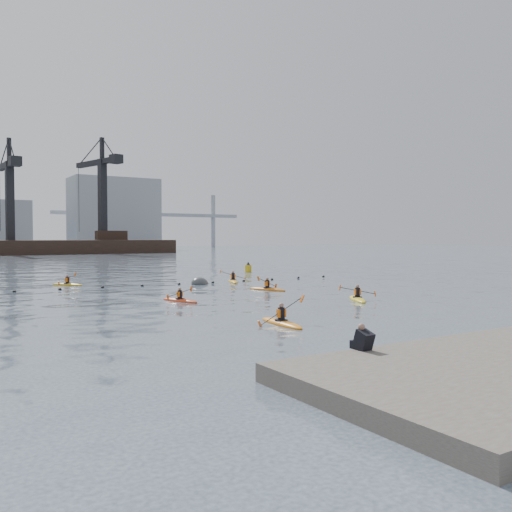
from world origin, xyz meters
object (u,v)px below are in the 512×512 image
object	(u,v)px
kayaker_1	(357,298)
kayaker_0	(281,322)
kayaker_2	(180,300)
nav_buoy	(248,269)
mooring_buoy	(200,284)
kayaker_3	(233,281)
kayaker_5	(67,284)
kayaker_4	(267,289)

from	to	relation	value
kayaker_1	kayaker_0	bearing A→B (deg)	-120.75
kayaker_2	nav_buoy	bearing A→B (deg)	31.68
kayaker_0	mooring_buoy	bearing A→B (deg)	78.25
kayaker_3	kayaker_0	bearing A→B (deg)	-91.75
kayaker_5	kayaker_4	bearing A→B (deg)	-82.29
kayaker_4	kayaker_5	xyz separation A→B (m)	(-11.23, 11.55, -0.01)
kayaker_2	kayaker_3	size ratio (longest dim) A/B	0.88
kayaker_0	kayaker_3	xyz separation A→B (m)	(9.09, 20.48, 0.00)
kayaker_0	nav_buoy	world-z (taller)	kayaker_0
kayaker_3	kayaker_5	bearing A→B (deg)	-175.86
kayaker_5	mooring_buoy	size ratio (longest dim) A/B	1.25
kayaker_3	kayaker_5	world-z (taller)	kayaker_3
kayaker_0	kayaker_3	size ratio (longest dim) A/B	1.00
kayaker_1	kayaker_5	xyz separation A→B (m)	(-12.50, 19.54, -0.01)
kayaker_3	kayaker_1	bearing A→B (deg)	-68.20
kayaker_0	kayaker_1	world-z (taller)	kayaker_0
kayaker_0	kayaker_5	xyz separation A→B (m)	(-3.52, 24.59, -0.01)
kayaker_4	mooring_buoy	xyz separation A→B (m)	(-1.84, 7.15, -0.10)
kayaker_2	kayaker_4	distance (m)	8.56
kayaker_2	mooring_buoy	xyz separation A→B (m)	(6.20, 10.10, -0.09)
kayaker_3	kayaker_4	world-z (taller)	kayaker_4
kayaker_1	nav_buoy	size ratio (longest dim) A/B	2.49
kayaker_1	kayaker_3	size ratio (longest dim) A/B	0.96
nav_buoy	mooring_buoy	bearing A→B (deg)	-135.83
kayaker_5	kayaker_0	bearing A→B (deg)	-118.35
kayaker_2	nav_buoy	distance (m)	26.79
kayaker_2	mooring_buoy	bearing A→B (deg)	39.71
kayaker_0	kayaker_5	distance (m)	24.84
kayaker_1	mooring_buoy	distance (m)	15.46
kayaker_3	mooring_buoy	distance (m)	3.24
kayaker_5	mooring_buoy	bearing A→B (deg)	-61.59
kayaker_3	mooring_buoy	bearing A→B (deg)	-152.73
kayaker_3	kayaker_4	distance (m)	7.57
mooring_buoy	kayaker_0	bearing A→B (deg)	-106.21
kayaker_5	kayaker_2	bearing A→B (deg)	-114.07
kayaker_5	nav_buoy	xyz separation A→B (m)	(20.25, 6.15, 0.30)
kayaker_1	nav_buoy	world-z (taller)	nav_buoy
kayaker_4	mooring_buoy	distance (m)	7.39
kayaker_2	kayaker_1	bearing A→B (deg)	-47.22
kayaker_2	kayaker_0	bearing A→B (deg)	-106.92
kayaker_3	nav_buoy	xyz separation A→B (m)	(7.64, 10.26, 0.29)
kayaker_4	kayaker_5	size ratio (longest dim) A/B	1.20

